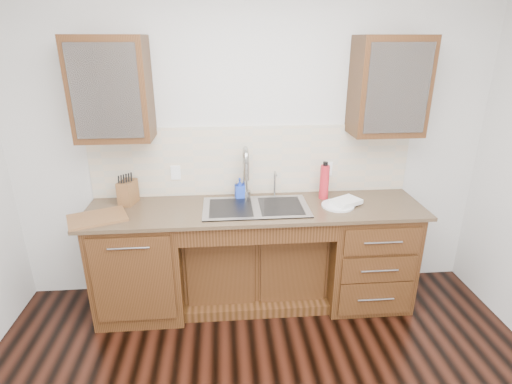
{
  "coord_description": "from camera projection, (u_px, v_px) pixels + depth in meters",
  "views": [
    {
      "loc": [
        -0.25,
        -1.5,
        2.17
      ],
      "look_at": [
        0.0,
        1.4,
        1.05
      ],
      "focal_mm": 28.0,
      "sensor_mm": 36.0,
      "label": 1
    }
  ],
  "objects": [
    {
      "name": "wall_back",
      "position": [
        252.0,
        142.0,
        3.39
      ],
      "size": [
        4.0,
        0.1,
        2.7
      ],
      "primitive_type": "cube",
      "color": "silver",
      "rests_on": "ground"
    },
    {
      "name": "base_cabinet_left",
      "position": [
        142.0,
        262.0,
        3.3
      ],
      "size": [
        0.7,
        0.62,
        0.88
      ],
      "primitive_type": "cube",
      "color": "#593014",
      "rests_on": "ground"
    },
    {
      "name": "base_cabinet_center",
      "position": [
        255.0,
        261.0,
        3.5
      ],
      "size": [
        1.2,
        0.44,
        0.7
      ],
      "primitive_type": "cube",
      "color": "#593014",
      "rests_on": "ground"
    },
    {
      "name": "base_cabinet_right",
      "position": [
        365.0,
        253.0,
        3.45
      ],
      "size": [
        0.7,
        0.62,
        0.88
      ],
      "primitive_type": "cube",
      "color": "#593014",
      "rests_on": "ground"
    },
    {
      "name": "countertop",
      "position": [
        256.0,
        209.0,
        3.2
      ],
      "size": [
        2.7,
        0.65,
        0.03
      ],
      "primitive_type": "cube",
      "color": "#84705B",
      "rests_on": "base_cabinet_left"
    },
    {
      "name": "backsplash",
      "position": [
        253.0,
        161.0,
        3.38
      ],
      "size": [
        2.7,
        0.02,
        0.59
      ],
      "primitive_type": "cube",
      "color": "beige",
      "rests_on": "wall_back"
    },
    {
      "name": "sink",
      "position": [
        256.0,
        218.0,
        3.21
      ],
      "size": [
        0.84,
        0.46,
        0.19
      ],
      "primitive_type": "cube",
      "color": "#9E9EA5",
      "rests_on": "countertop"
    },
    {
      "name": "faucet",
      "position": [
        245.0,
        175.0,
        3.32
      ],
      "size": [
        0.04,
        0.04,
        0.4
      ],
      "primitive_type": "cylinder",
      "color": "#999993",
      "rests_on": "countertop"
    },
    {
      "name": "filter_tap",
      "position": [
        275.0,
        183.0,
        3.38
      ],
      "size": [
        0.02,
        0.02,
        0.24
      ],
      "primitive_type": "cylinder",
      "color": "#999993",
      "rests_on": "countertop"
    },
    {
      "name": "upper_cabinet_left",
      "position": [
        112.0,
        89.0,
        2.93
      ],
      "size": [
        0.55,
        0.34,
        0.75
      ],
      "primitive_type": "cube",
      "color": "#593014",
      "rests_on": "wall_back"
    },
    {
      "name": "upper_cabinet_right",
      "position": [
        389.0,
        86.0,
        3.09
      ],
      "size": [
        0.55,
        0.34,
        0.75
      ],
      "primitive_type": "cube",
      "color": "#593014",
      "rests_on": "wall_back"
    },
    {
      "name": "outlet_left",
      "position": [
        176.0,
        173.0,
        3.35
      ],
      "size": [
        0.08,
        0.01,
        0.12
      ],
      "primitive_type": "cube",
      "color": "white",
      "rests_on": "backsplash"
    },
    {
      "name": "outlet_right",
      "position": [
        328.0,
        169.0,
        3.45
      ],
      "size": [
        0.08,
        0.01,
        0.12
      ],
      "primitive_type": "cube",
      "color": "white",
      "rests_on": "backsplash"
    },
    {
      "name": "soap_bottle",
      "position": [
        240.0,
        188.0,
        3.35
      ],
      "size": [
        0.09,
        0.09,
        0.18
      ],
      "primitive_type": "imported",
      "rotation": [
        0.0,
        0.0,
        0.12
      ],
      "color": "blue",
      "rests_on": "countertop"
    },
    {
      "name": "water_bottle",
      "position": [
        324.0,
        182.0,
        3.33
      ],
      "size": [
        0.09,
        0.09,
        0.29
      ],
      "primitive_type": "cylinder",
      "rotation": [
        0.0,
        0.0,
        -0.12
      ],
      "color": "red",
      "rests_on": "countertop"
    },
    {
      "name": "plate",
      "position": [
        338.0,
        206.0,
        3.21
      ],
      "size": [
        0.26,
        0.26,
        0.01
      ],
      "primitive_type": "cylinder",
      "rotation": [
        0.0,
        0.0,
        -0.0
      ],
      "color": "silver",
      "rests_on": "countertop"
    },
    {
      "name": "dish_towel",
      "position": [
        346.0,
        201.0,
        3.22
      ],
      "size": [
        0.27,
        0.25,
        0.04
      ],
      "primitive_type": "cube",
      "rotation": [
        0.0,
        0.0,
        0.51
      ],
      "color": "silver",
      "rests_on": "plate"
    },
    {
      "name": "knife_block",
      "position": [
        128.0,
        192.0,
        3.24
      ],
      "size": [
        0.15,
        0.2,
        0.19
      ],
      "primitive_type": "cube",
      "rotation": [
        0.0,
        0.0,
        -0.26
      ],
      "color": "#A26F45",
      "rests_on": "countertop"
    },
    {
      "name": "cutting_board",
      "position": [
        97.0,
        218.0,
        2.98
      ],
      "size": [
        0.49,
        0.42,
        0.02
      ],
      "primitive_type": "cube",
      "rotation": [
        0.0,
        0.0,
        0.38
      ],
      "color": "#A7672B",
      "rests_on": "countertop"
    },
    {
      "name": "cup_left_a",
      "position": [
        97.0,
        96.0,
        2.94
      ],
      "size": [
        0.15,
        0.15,
        0.11
      ],
      "primitive_type": "imported",
      "rotation": [
        0.0,
        0.0,
        0.13
      ],
      "color": "white",
      "rests_on": "upper_cabinet_left"
    },
    {
      "name": "cup_left_b",
      "position": [
        123.0,
        97.0,
        2.95
      ],
      "size": [
        0.1,
        0.1,
        0.09
      ],
      "primitive_type": "imported",
      "rotation": [
        0.0,
        0.0,
        0.06
      ],
      "color": "white",
      "rests_on": "upper_cabinet_left"
    },
    {
      "name": "cup_right_a",
      "position": [
        373.0,
        93.0,
        3.1
      ],
      "size": [
        0.16,
        0.16,
        0.1
      ],
      "primitive_type": "imported",
      "rotation": [
        0.0,
        0.0,
        0.19
      ],
      "color": "silver",
      "rests_on": "upper_cabinet_right"
    },
    {
      "name": "cup_right_b",
      "position": [
        407.0,
        93.0,
        3.12
      ],
      "size": [
        0.12,
        0.12,
        0.09
      ],
      "primitive_type": "imported",
      "rotation": [
        0.0,
        0.0,
        -0.24
      ],
      "color": "white",
      "rests_on": "upper_cabinet_right"
    }
  ]
}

